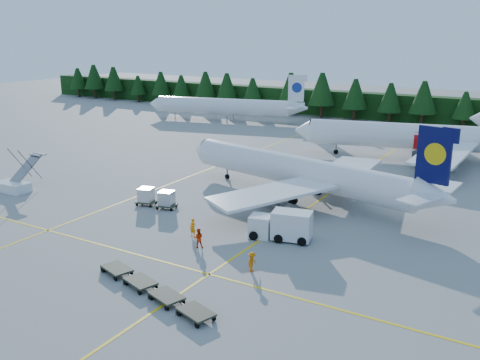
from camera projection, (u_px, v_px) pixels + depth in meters
The scene contains 15 objects.
ground at pixel (193, 238), 52.92m from camera, with size 320.00×320.00×0.00m, color gray.
taxi_stripe_a at pixel (195, 174), 76.37m from camera, with size 0.25×120.00×0.01m, color yellow.
taxi_stripe_b at pixel (326, 196), 66.49m from camera, with size 0.25×120.00×0.01m, color yellow.
taxi_stripe_cross at pixel (154, 259), 47.96m from camera, with size 80.00×0.25×0.01m, color yellow.
treeline_hedge at pixel (406, 108), 119.89m from camera, with size 220.00×4.00×6.00m, color black.
airliner_navy at pixel (292, 170), 65.75m from camera, with size 36.50×29.71×10.75m.
airliner_red at pixel (416, 137), 84.66m from camera, with size 40.15×32.63×11.89m.
airliner_far_left at pixel (218, 106), 121.42m from camera, with size 36.01×11.66×10.66m.
airstairs at pixel (15, 184), 68.33m from camera, with size 4.59×6.24×4.13m.
service_truck at pixel (281, 225), 52.29m from camera, with size 6.41×3.51×2.93m.
dolly_train at pixel (153, 288), 41.45m from camera, with size 13.04×4.95×0.16m.
uld_pair at pixel (156, 197), 62.02m from camera, with size 5.47×2.41×1.72m.
crew_a at pixel (193, 228), 53.02m from camera, with size 0.68×0.45×1.87m, color orange.
crew_b at pixel (198, 238), 50.37m from camera, with size 0.92×0.72×1.89m, color red.
crew_c at pixel (252, 262), 45.31m from camera, with size 0.72×0.49×1.75m, color #DA6504.
Camera 1 is at (29.38, -40.02, 19.76)m, focal length 40.00 mm.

